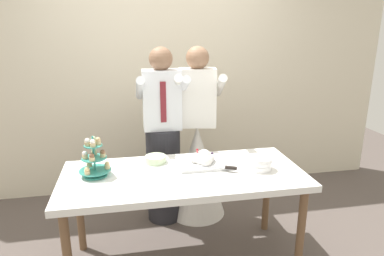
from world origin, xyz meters
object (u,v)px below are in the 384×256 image
(main_cake_tray, at_px, (204,160))
(person_bride, at_px, (197,159))
(cupcake_stand, at_px, (94,160))
(plate_stack, at_px, (259,163))
(dessert_table, at_px, (184,182))
(round_cake, at_px, (156,160))
(person_groom, at_px, (163,146))

(main_cake_tray, bearing_deg, person_bride, 83.19)
(cupcake_stand, height_order, plate_stack, cupcake_stand)
(dessert_table, distance_m, plate_stack, 0.59)
(dessert_table, bearing_deg, plate_stack, -4.54)
(dessert_table, bearing_deg, round_cake, 130.62)
(dessert_table, relative_size, plate_stack, 9.37)
(plate_stack, xyz_separation_m, round_cake, (-0.77, 0.26, -0.02))
(dessert_table, xyz_separation_m, cupcake_stand, (-0.64, 0.07, 0.20))
(round_cake, distance_m, person_groom, 0.50)
(cupcake_stand, distance_m, plate_stack, 1.23)
(person_groom, relative_size, person_bride, 1.00)
(cupcake_stand, xyz_separation_m, person_bride, (0.90, 0.67, -0.32))
(cupcake_stand, height_order, main_cake_tray, cupcake_stand)
(person_bride, bearing_deg, person_groom, -173.68)
(main_cake_tray, distance_m, person_groom, 0.63)
(dessert_table, bearing_deg, person_bride, 70.73)
(round_cake, bearing_deg, cupcake_stand, -161.49)
(plate_stack, relative_size, person_groom, 0.12)
(main_cake_tray, xyz_separation_m, plate_stack, (0.39, -0.17, 0.01))
(round_cake, height_order, person_groom, person_groom)
(round_cake, bearing_deg, dessert_table, -49.38)
(cupcake_stand, bearing_deg, person_groom, 48.24)
(person_groom, distance_m, person_bride, 0.37)
(person_groom, bearing_deg, person_bride, 6.32)
(cupcake_stand, distance_m, person_bride, 1.16)
(dessert_table, bearing_deg, person_groom, 96.35)
(cupcake_stand, height_order, person_bride, person_bride)
(cupcake_stand, bearing_deg, person_bride, 36.65)
(main_cake_tray, distance_m, plate_stack, 0.43)
(main_cake_tray, distance_m, round_cake, 0.38)
(dessert_table, xyz_separation_m, round_cake, (-0.19, 0.22, 0.10))
(dessert_table, relative_size, cupcake_stand, 5.90)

